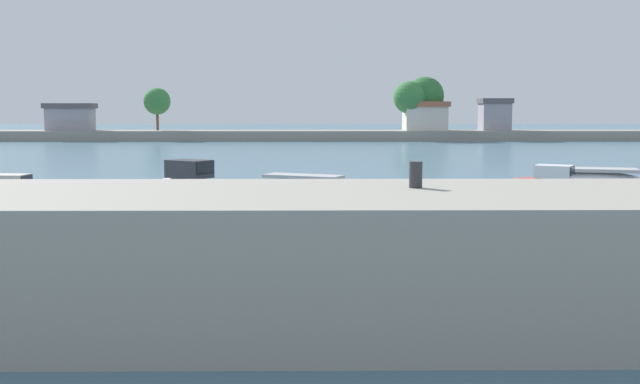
# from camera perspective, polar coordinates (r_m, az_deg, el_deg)

# --- Properties ---
(ground_plane) EXTENTS (400.00, 400.00, 0.00)m
(ground_plane) POSITION_cam_1_polar(r_m,az_deg,el_deg) (24.42, -10.07, -3.66)
(ground_plane) COLOR slate
(seawall_embankment) EXTENTS (99.89, 5.41, 2.61)m
(seawall_embankment) POSITION_cam_1_polar(r_m,az_deg,el_deg) (15.13, -16.02, -4.90)
(seawall_embankment) COLOR #9E998C
(seawall_embankment) RESTS_ON ground
(mooring_bollard) EXTENTS (0.27, 0.27, 0.53)m
(mooring_bollard) POSITION_cam_1_polar(r_m,az_deg,el_deg) (15.20, 7.32, 1.32)
(mooring_bollard) COLOR #2D2D33
(mooring_bollard) RESTS_ON seawall_embankment
(moored_boat_1) EXTENTS (4.74, 2.11, 1.56)m
(moored_boat_1) POSITION_cam_1_polar(r_m,az_deg,el_deg) (33.01, -22.11, -0.47)
(moored_boat_1) COLOR white
(moored_boat_1) RESTS_ON ground
(moored_boat_2) EXTENTS (5.14, 4.25, 1.83)m
(moored_boat_2) POSITION_cam_1_polar(r_m,az_deg,el_deg) (35.85, -9.98, 0.59)
(moored_boat_2) COLOR white
(moored_boat_2) RESTS_ON ground
(moored_boat_3) EXTENTS (5.01, 3.42, 1.06)m
(moored_boat_3) POSITION_cam_1_polar(r_m,az_deg,el_deg) (36.08, -1.28, 0.45)
(moored_boat_3) COLOR white
(moored_boat_3) RESTS_ON ground
(moored_boat_4) EXTENTS (5.70, 4.05, 0.90)m
(moored_boat_4) POSITION_cam_1_polar(r_m,az_deg,el_deg) (34.37, 8.63, -0.04)
(moored_boat_4) COLOR yellow
(moored_boat_4) RESTS_ON ground
(moored_boat_5) EXTENTS (4.65, 3.53, 1.63)m
(moored_boat_5) POSITION_cam_1_polar(r_m,az_deg,el_deg) (36.45, 16.68, 0.44)
(moored_boat_5) COLOR #C63833
(moored_boat_5) RESTS_ON ground
(moored_boat_6) EXTENTS (5.66, 3.40, 1.17)m
(moored_boat_6) POSITION_cam_1_polar(r_m,az_deg,el_deg) (41.32, 20.14, 0.88)
(moored_boat_6) COLOR white
(moored_boat_6) RESTS_ON ground
(mooring_buoy_0) EXTENTS (0.25, 0.25, 0.25)m
(mooring_buoy_0) POSITION_cam_1_polar(r_m,az_deg,el_deg) (32.79, -13.91, -1.00)
(mooring_buoy_0) COLOR yellow
(mooring_buoy_0) RESTS_ON ground
(mooring_buoy_1) EXTENTS (0.38, 0.38, 0.38)m
(mooring_buoy_1) POSITION_cam_1_polar(r_m,az_deg,el_deg) (39.08, 13.69, 0.25)
(mooring_buoy_1) COLOR red
(mooring_buoy_1) RESTS_ON ground
(mooring_buoy_2) EXTENTS (0.32, 0.32, 0.32)m
(mooring_buoy_2) POSITION_cam_1_polar(r_m,az_deg,el_deg) (36.75, 5.31, -0.02)
(mooring_buoy_2) COLOR red
(mooring_buoy_2) RESTS_ON ground
(mooring_buoy_3) EXTENTS (0.31, 0.31, 0.31)m
(mooring_buoy_3) POSITION_cam_1_polar(r_m,az_deg,el_deg) (30.94, 12.55, -1.34)
(mooring_buoy_3) COLOR orange
(mooring_buoy_3) RESTS_ON ground
(distant_shoreline) EXTENTS (107.46, 6.80, 8.76)m
(distant_shoreline) POSITION_cam_1_polar(r_m,az_deg,el_deg) (103.12, -0.86, 5.13)
(distant_shoreline) COLOR gray
(distant_shoreline) RESTS_ON ground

